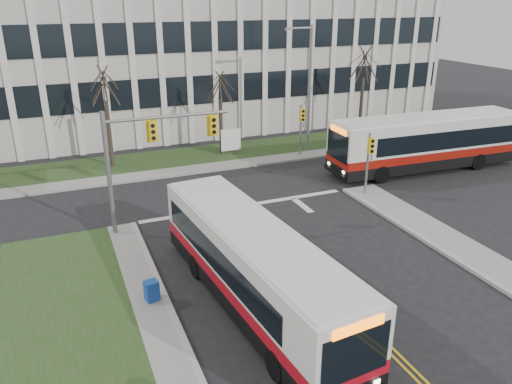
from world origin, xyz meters
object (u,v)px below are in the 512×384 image
object	(u,v)px
directory_sign	(231,140)
bus_main	(254,269)
streetlight	(308,83)
newspaper_box_blue	(152,292)
bus_cross	(426,144)

from	to	relation	value
directory_sign	bus_main	distance (m)	19.42
streetlight	newspaper_box_blue	bearing A→B (deg)	-133.58
bus_cross	newspaper_box_blue	bearing A→B (deg)	-64.06
bus_cross	bus_main	bearing A→B (deg)	-55.53
newspaper_box_blue	bus_main	bearing A→B (deg)	-35.59
streetlight	bus_main	size ratio (longest dim) A/B	0.77
streetlight	newspaper_box_blue	size ratio (longest dim) A/B	9.68
newspaper_box_blue	streetlight	bearing A→B (deg)	35.87
directory_sign	bus_cross	xyz separation A→B (m)	(11.11, -8.00, 0.63)
directory_sign	newspaper_box_blue	world-z (taller)	directory_sign
newspaper_box_blue	directory_sign	bearing A→B (deg)	50.61
streetlight	bus_main	world-z (taller)	streetlight
bus_main	newspaper_box_blue	world-z (taller)	bus_main
directory_sign	newspaper_box_blue	bearing A→B (deg)	-118.84
directory_sign	newspaper_box_blue	size ratio (longest dim) A/B	2.11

